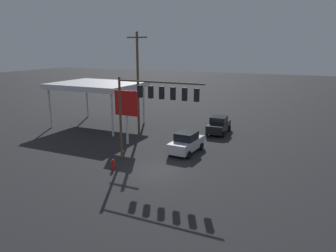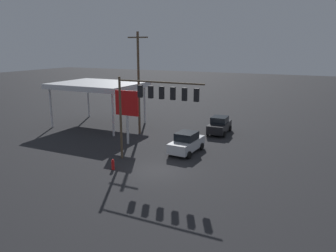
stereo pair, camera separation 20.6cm
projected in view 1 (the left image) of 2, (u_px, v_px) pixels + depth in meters
name	position (u px, v px, depth m)	size (l,w,h in m)	color
ground_plane	(157.00, 171.00, 25.84)	(200.00, 200.00, 0.00)	#262628
traffic_signal_assembly	(155.00, 98.00, 26.11)	(7.61, 0.43, 7.12)	brown
utility_pole	(138.00, 82.00, 35.58)	(2.40, 0.26, 11.08)	brown
gas_station_canopy	(97.00, 86.00, 39.57)	(10.15, 8.13, 5.30)	silver
price_sign	(126.00, 106.00, 32.06)	(2.53, 0.27, 5.38)	silver
sedan_far	(219.00, 125.00, 36.79)	(2.21, 4.47, 1.93)	black
sedan_waiting	(186.00, 143.00, 30.06)	(2.24, 4.49, 1.93)	silver
fire_hydrant	(113.00, 165.00, 25.93)	(0.24, 0.24, 0.88)	red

